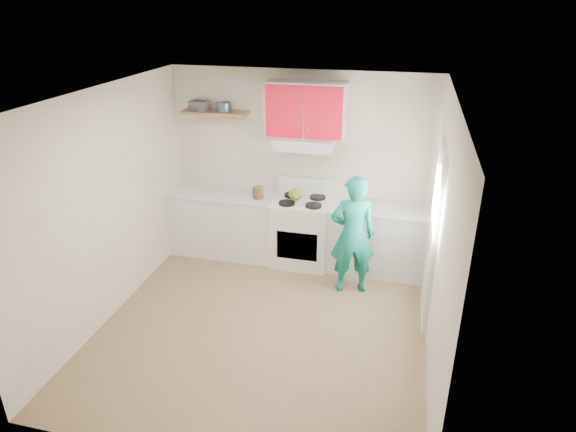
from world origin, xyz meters
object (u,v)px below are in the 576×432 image
(crock, at_px, (258,193))
(person, at_px, (353,235))
(kettle, at_px, (295,194))
(tin, at_px, (224,107))
(stove, at_px, (302,232))

(crock, bearing_deg, person, -21.11)
(kettle, distance_m, person, 1.08)
(crock, distance_m, person, 1.48)
(tin, height_order, person, tin)
(tin, relative_size, person, 0.13)
(crock, bearing_deg, kettle, 9.20)
(stove, height_order, crock, crock)
(person, bearing_deg, tin, -36.79)
(crock, bearing_deg, tin, 158.97)
(stove, distance_m, tin, 1.99)
(tin, xyz_separation_m, person, (1.87, -0.72, -1.33))
(tin, distance_m, crock, 1.23)
(tin, xyz_separation_m, crock, (0.51, -0.20, -1.11))
(stove, bearing_deg, kettle, 159.55)
(kettle, bearing_deg, crock, -162.71)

